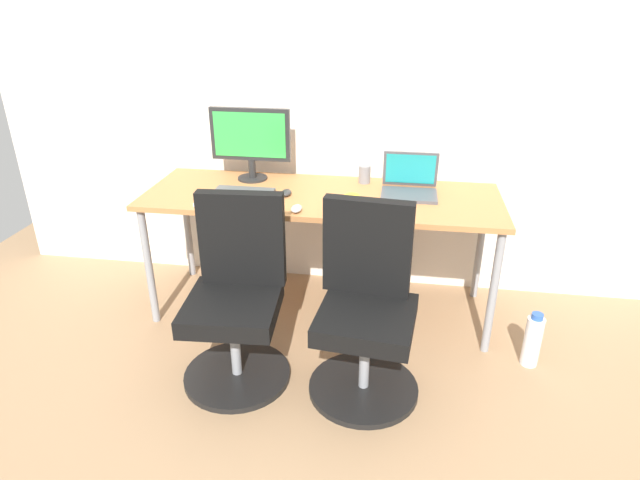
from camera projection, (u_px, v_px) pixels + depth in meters
The scene contains 14 objects.
ground_plane at pixel (321, 307), 3.36m from camera, with size 5.28×5.28×0.00m, color #9E7A56.
back_wall at pixel (332, 83), 3.19m from camera, with size 4.40×0.04×2.60m, color silver.
desk at pixel (321, 204), 3.06m from camera, with size 2.01×0.69×0.75m.
office_chair_left at pixel (237, 300), 2.63m from camera, with size 0.54×0.54×0.94m.
office_chair_right at pixel (366, 311), 2.54m from camera, with size 0.54×0.54×0.94m.
water_bottle_on_floor at pixel (533, 340), 2.79m from camera, with size 0.09×0.09×0.31m.
desktop_monitor at pixel (250, 139), 3.18m from camera, with size 0.48×0.18×0.43m.
open_laptop at pixel (410, 184), 3.03m from camera, with size 0.31×0.26×0.23m.
keyboard_by_monitor at pixel (227, 203), 2.89m from camera, with size 0.34×0.12×0.02m, color silver.
keyboard_by_laptop at pixel (244, 191), 3.06m from camera, with size 0.34×0.12×0.02m, color #515156.
mouse_by_monitor at pixel (296, 209), 2.80m from camera, with size 0.06×0.10×0.03m, color #B7B7B7.
mouse_by_laptop at pixel (286, 193), 3.02m from camera, with size 0.06×0.10×0.03m, color #2D2D2D.
coffee_mug at pixel (352, 203), 2.78m from camera, with size 0.08×0.08×0.09m, color yellow.
pen_cup at pixel (365, 174), 3.20m from camera, with size 0.07×0.07×0.10m, color slate.
Camera 1 is at (0.43, -2.83, 1.80)m, focal length 30.09 mm.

